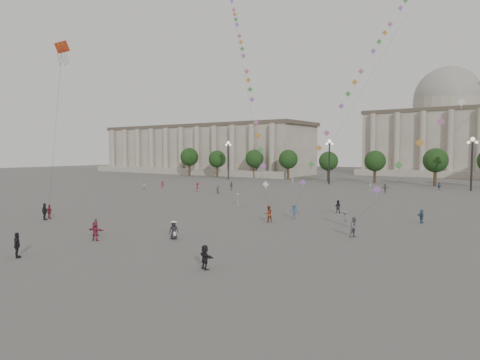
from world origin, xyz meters
The scene contains 33 objects.
ground centered at (0.00, 0.00, 0.00)m, with size 360.00×360.00×0.00m, color #565351.
hall_west centered at (-75.00, 93.89, 8.43)m, with size 84.00×26.22×17.20m.
hall_central centered at (0.00, 129.22, 14.23)m, with size 48.30×34.30×35.50m.
tree_row centered at (0.00, 78.00, 5.39)m, with size 137.12×5.12×8.00m.
lamp_post_far_west centered at (-45.00, 70.00, 7.35)m, with size 2.00×0.90×10.65m.
lamp_post_mid_west centered at (-15.00, 70.00, 7.35)m, with size 2.00×0.90×10.65m.
lamp_post_mid_east centered at (15.00, 70.00, 7.35)m, with size 2.00×0.90×10.65m.
person_crowd_0 centered at (9.54, 68.00, 0.82)m, with size 0.96×0.40×1.64m, color #37587D.
person_crowd_1 centered at (-39.82, 34.65, 0.93)m, with size 0.90×0.70×1.86m, color #B0B1AD.
person_crowd_2 centered at (-39.05, 38.93, 0.80)m, with size 1.03×0.59×1.59m, color maroon.
person_crowd_3 centered at (8.30, -3.48, 0.83)m, with size 1.53×0.49×1.65m, color black.
person_crowd_4 centered at (-1.83, 60.23, 0.81)m, with size 1.50×0.48×1.62m, color silver.
person_crowd_6 centered at (9.57, 18.02, 0.79)m, with size 1.02×0.59×1.58m, color slate.
person_crowd_10 centered at (-23.17, 67.07, 0.77)m, with size 0.56×0.37×1.53m, color silver.
person_crowd_12 centered at (2.00, 57.41, 0.83)m, with size 1.54×0.49×1.66m, color slate.
person_crowd_13 centered at (-9.70, 25.40, 0.88)m, with size 0.64×0.42×1.75m, color #B6B6B2.
person_crowd_16 centered at (-25.01, 44.43, 0.85)m, with size 0.99×0.41×1.69m, color #5C5B60.
person_crowd_17 centered at (-27.94, 37.39, 0.91)m, with size 1.18×0.68×1.83m, color maroon.
person_crowd_18 centered at (-22.55, 36.88, 0.75)m, with size 1.40×0.44×1.50m, color #847E5B.
person_crowd_19 centered at (15.78, 24.40, 0.75)m, with size 1.40×0.44×1.51m, color #31536F.
person_crowd_21 centered at (5.22, 26.52, 0.81)m, with size 0.79×0.61×1.62m, color black.
tourist_0 centered at (-20.32, 2.45, 0.82)m, with size 0.96×0.40×1.64m, color maroon.
tourist_1 centered at (-4.99, -9.16, 0.95)m, with size 1.11×0.46×1.89m, color black.
tourist_2 centered at (-5.54, -2.02, 0.85)m, with size 1.57×0.50×1.69m, color #982943.
tourist_3 centered at (-7.40, -0.59, 0.80)m, with size 0.93×0.39×1.60m, color slate.
tourist_4 centered at (-19.84, 1.59, 0.97)m, with size 1.14×0.48×1.95m, color black.
kite_flyer_0 centered at (1.78, 15.19, 0.92)m, with size 0.89×0.70×1.84m, color brown.
kite_flyer_1 centered at (2.99, 18.98, 0.86)m, with size 1.12×0.64×1.73m, color #36587A.
kite_flyer_2 centered at (12.55, 12.67, 0.93)m, with size 0.91×0.71×1.87m, color slate.
hat_person centered at (-0.28, 2.39, 0.86)m, with size 0.92×0.92×1.69m.
dragon_kite centered at (-15.61, 1.65, 18.02)m, with size 3.50×0.70×18.11m.
kite_train_west centered at (-13.73, 32.19, 23.61)m, with size 29.47×31.72×59.59m.
kite_train_mid centered at (7.83, 43.33, 28.75)m, with size 9.85×46.01×68.95m.
Camera 1 is at (26.43, -25.00, 7.88)m, focal length 32.00 mm.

